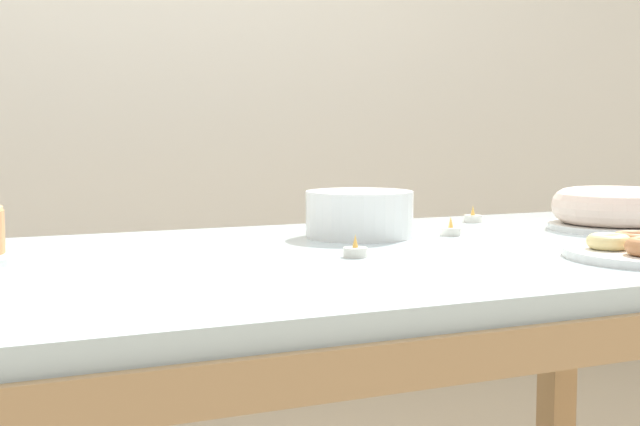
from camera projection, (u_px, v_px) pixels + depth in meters
name	position (u px, v px, depth m)	size (l,w,h in m)	color
wall_back	(110.00, 26.00, 2.91)	(8.00, 0.10, 2.60)	silver
dining_table	(308.00, 305.00, 1.50)	(1.85, 0.94, 0.76)	silver
cake_golden_bundt	(616.00, 209.00, 1.87)	(0.28, 0.28, 0.09)	white
plate_stack	(359.00, 214.00, 1.74)	(0.21, 0.21, 0.09)	white
tealight_left_edge	(473.00, 218.00, 2.01)	(0.04, 0.04, 0.04)	silver
tealight_centre	(451.00, 230.00, 1.76)	(0.04, 0.04, 0.04)	silver
tealight_near_cakes	(355.00, 251.00, 1.47)	(0.04, 0.04, 0.04)	silver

